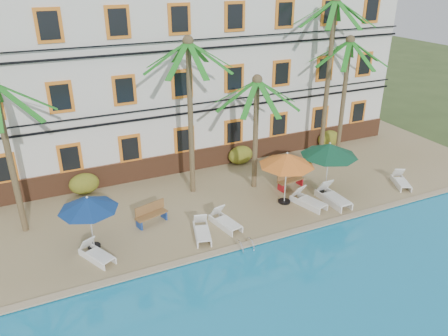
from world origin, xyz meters
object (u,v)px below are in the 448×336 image
palm_a (5,136)px  palm_c (256,115)px  palm_b (190,96)px  lounger_e (333,196)px  bench_left (150,214)px  lounger_f (401,181)px  umbrella_green (329,150)px  lounger_c (225,221)px  lounger_b (202,230)px  umbrella_red (287,160)px  lounger_d (308,200)px  pool_ladder (245,247)px  palm_d (330,61)px  palm_e (346,81)px  lounger_a (96,253)px  bench_right (290,179)px  umbrella_blue (88,204)px

palm_a → palm_c: bearing=-2.4°
palm_b → lounger_e: 8.45m
palm_a → bench_left: bearing=-18.2°
lounger_e → bench_left: bearing=167.6°
lounger_f → palm_b: bearing=158.8°
umbrella_green → lounger_c: 6.31m
lounger_b → lounger_c: (1.22, 0.30, 0.00)m
umbrella_red → lounger_d: bearing=-40.0°
umbrella_red → pool_ladder: bearing=-143.7°
palm_d → palm_e: palm_d is taller
palm_e → lounger_e: palm_e is taller
lounger_a → bench_right: size_ratio=1.14×
palm_a → palm_e: size_ratio=0.95×
lounger_d → bench_right: size_ratio=1.25×
lounger_b → lounger_e: size_ratio=0.90×
umbrella_blue → umbrella_red: 9.14m
lounger_a → pool_ladder: bearing=-17.1°
palm_d → lounger_c: bearing=-152.3°
palm_c → bench_right: size_ratio=3.80×
palm_b → lounger_f: (10.22, -3.97, -4.75)m
lounger_a → palm_a: bearing=125.8°
palm_a → palm_c: size_ratio=1.15×
lounger_b → bench_left: bench_left is taller
palm_d → bench_left: 12.77m
lounger_b → lounger_f: (11.35, 0.05, -0.01)m
umbrella_green → umbrella_blue: bearing=179.2°
lounger_a → lounger_d: bearing=0.5°
lounger_b → lounger_d: (5.65, 0.31, 0.01)m
palm_e → pool_ladder: 12.18m
umbrella_blue → bench_right: size_ratio=1.53×
palm_d → palm_c: bearing=-164.4°
lounger_b → bench_left: 2.59m
lounger_e → lounger_b: bearing=-179.5°
lounger_a → lounger_c: lounger_c is taller
pool_ladder → lounger_d: bearing=22.8°
palm_c → bench_left: size_ratio=3.76×
lounger_b → bench_right: size_ratio=1.18×
lounger_d → lounger_f: bearing=-2.6°
umbrella_blue → bench_right: umbrella_blue is taller
palm_e → bench_left: palm_e is taller
lounger_b → pool_ladder: lounger_b is taller
lounger_c → palm_d: bearing=27.7°
umbrella_green → palm_a: bearing=169.0°
palm_b → umbrella_green: 7.22m
lounger_d → lounger_e: (1.29, -0.25, 0.03)m
lounger_b → bench_left: size_ratio=1.17×
lounger_d → lounger_f: lounger_d is taller
lounger_b → lounger_f: lounger_b is taller
umbrella_blue → lounger_b: 4.83m
umbrella_blue → lounger_c: 5.90m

